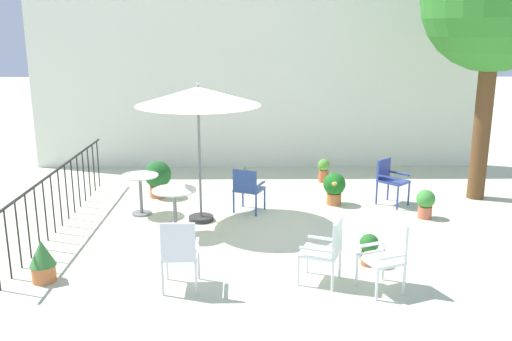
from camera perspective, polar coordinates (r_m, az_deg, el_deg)
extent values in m
plane|color=beige|center=(9.69, 0.03, -5.62)|extent=(60.00, 60.00, 0.00)
cube|color=white|center=(13.40, -0.14, 11.68)|extent=(10.65, 0.30, 5.35)
cube|color=black|center=(9.95, -19.75, 0.08)|extent=(0.03, 5.26, 0.03)
cylinder|color=black|center=(8.23, -24.17, -6.96)|extent=(0.02, 0.02, 1.00)
cylinder|color=black|center=(8.53, -23.25, -6.12)|extent=(0.02, 0.02, 1.00)
cylinder|color=black|center=(8.83, -22.39, -5.34)|extent=(0.02, 0.02, 1.00)
cylinder|color=black|center=(9.14, -21.60, -4.61)|extent=(0.02, 0.02, 1.00)
cylinder|color=black|center=(9.45, -20.85, -3.92)|extent=(0.02, 0.02, 1.00)
cylinder|color=black|center=(9.76, -20.16, -3.28)|extent=(0.02, 0.02, 1.00)
cylinder|color=black|center=(10.07, -19.51, -2.68)|extent=(0.02, 0.02, 1.00)
cylinder|color=black|center=(10.39, -18.90, -2.11)|extent=(0.02, 0.02, 1.00)
cylinder|color=black|center=(10.71, -18.33, -1.58)|extent=(0.02, 0.02, 1.00)
cylinder|color=black|center=(11.03, -17.79, -1.08)|extent=(0.02, 0.02, 1.00)
cylinder|color=black|center=(11.36, -17.28, -0.61)|extent=(0.02, 0.02, 1.00)
cylinder|color=black|center=(11.68, -16.80, -0.16)|extent=(0.02, 0.02, 1.00)
cylinder|color=black|center=(12.01, -16.35, 0.26)|extent=(0.02, 0.02, 1.00)
cylinder|color=black|center=(12.33, -15.92, 0.66)|extent=(0.02, 0.02, 1.00)
cylinder|color=brown|center=(11.73, 22.23, 4.19)|extent=(0.33, 0.33, 2.90)
cylinder|color=#2D2D2D|center=(9.94, -5.66, -4.91)|extent=(0.44, 0.44, 0.08)
cylinder|color=slate|center=(9.62, -5.83, 1.53)|extent=(0.04, 0.04, 2.37)
cone|color=beige|center=(9.45, -5.99, 7.63)|extent=(2.13, 2.13, 0.31)
sphere|color=slate|center=(9.43, -6.01, 8.74)|extent=(0.06, 0.06, 0.06)
cylinder|color=silver|center=(10.23, -11.86, -0.52)|extent=(0.66, 0.66, 0.02)
cylinder|color=slate|center=(10.34, -11.75, -2.52)|extent=(0.06, 0.06, 0.72)
cylinder|color=slate|center=(10.44, -11.65, -4.33)|extent=(0.36, 0.36, 0.03)
cylinder|color=silver|center=(9.10, -8.40, -2.02)|extent=(0.72, 0.72, 0.02)
cylinder|color=slate|center=(9.21, -8.32, -4.35)|extent=(0.06, 0.06, 0.76)
cylinder|color=slate|center=(9.34, -8.23, -6.46)|extent=(0.40, 0.40, 0.03)
cube|color=silver|center=(7.36, -7.77, -8.45)|extent=(0.47, 0.51, 0.04)
cube|color=silver|center=(7.05, -8.03, -7.22)|extent=(0.44, 0.05, 0.48)
cube|color=silver|center=(7.29, -6.14, -7.59)|extent=(0.05, 0.45, 0.03)
cube|color=silver|center=(7.34, -9.45, -7.57)|extent=(0.05, 0.45, 0.03)
cylinder|color=silver|center=(7.65, -5.92, -9.50)|extent=(0.04, 0.04, 0.46)
cylinder|color=silver|center=(7.69, -9.12, -9.47)|extent=(0.04, 0.04, 0.46)
cylinder|color=silver|center=(7.23, -6.18, -10.98)|extent=(0.04, 0.04, 0.46)
cylinder|color=silver|center=(7.28, -9.59, -10.94)|extent=(0.04, 0.04, 0.46)
cube|color=white|center=(7.42, 12.73, -8.89)|extent=(0.60, 0.63, 0.04)
cube|color=white|center=(7.44, 14.14, -6.79)|extent=(0.21, 0.45, 0.47)
cube|color=white|center=(7.55, 11.78, -7.45)|extent=(0.39, 0.19, 0.03)
cube|color=white|center=(7.21, 13.83, -8.64)|extent=(0.39, 0.19, 0.03)
cylinder|color=white|center=(7.57, 10.32, -10.12)|extent=(0.04, 0.04, 0.41)
cylinder|color=white|center=(7.23, 12.32, -11.46)|extent=(0.04, 0.04, 0.41)
cylinder|color=white|center=(7.79, 12.93, -9.54)|extent=(0.04, 0.04, 0.41)
cylinder|color=white|center=(7.46, 14.99, -10.79)|extent=(0.04, 0.04, 0.41)
cube|color=white|center=(7.51, 6.58, -8.36)|extent=(0.63, 0.61, 0.04)
cube|color=white|center=(7.37, 8.37, -6.77)|extent=(0.20, 0.42, 0.47)
cube|color=white|center=(7.66, 7.01, -6.95)|extent=(0.43, 0.20, 0.03)
cube|color=white|center=(7.28, 6.19, -8.10)|extent=(0.43, 0.20, 0.03)
cylinder|color=white|center=(7.84, 5.28, -9.07)|extent=(0.04, 0.04, 0.40)
cylinder|color=white|center=(7.47, 4.37, -10.31)|extent=(0.04, 0.04, 0.40)
cylinder|color=white|center=(7.74, 8.61, -9.50)|extent=(0.04, 0.04, 0.40)
cylinder|color=white|center=(7.36, 7.88, -10.78)|extent=(0.04, 0.04, 0.40)
cube|color=#304090|center=(10.95, 13.94, -1.08)|extent=(0.66, 0.66, 0.04)
cube|color=#304090|center=(11.01, 13.00, 0.21)|extent=(0.32, 0.31, 0.38)
cube|color=#304090|center=(10.76, 13.43, -0.66)|extent=(0.34, 0.35, 0.03)
cube|color=#304090|center=(11.08, 14.52, -0.29)|extent=(0.34, 0.35, 0.03)
cylinder|color=#304090|center=(10.74, 14.35, -2.77)|extent=(0.04, 0.04, 0.45)
cylinder|color=#304090|center=(11.07, 15.43, -2.33)|extent=(0.04, 0.04, 0.45)
cylinder|color=#304090|center=(10.97, 12.30, -2.28)|extent=(0.04, 0.04, 0.45)
cylinder|color=#304090|center=(11.30, 13.41, -1.87)|extent=(0.04, 0.04, 0.45)
cube|color=#2F4D95|center=(10.26, -0.70, -1.94)|extent=(0.62, 0.61, 0.04)
cube|color=#2F4D95|center=(10.02, -1.17, -1.06)|extent=(0.44, 0.22, 0.39)
cube|color=#2F4D95|center=(10.15, 0.45, -1.43)|extent=(0.20, 0.39, 0.03)
cube|color=#2F4D95|center=(10.32, -1.84, -1.17)|extent=(0.20, 0.39, 0.03)
cylinder|color=#2F4D95|center=(10.43, 0.89, -2.95)|extent=(0.04, 0.04, 0.41)
cylinder|color=#2F4D95|center=(10.60, -1.37, -2.67)|extent=(0.04, 0.04, 0.41)
cylinder|color=#2F4D95|center=(10.06, 0.01, -3.61)|extent=(0.04, 0.04, 0.41)
cylinder|color=#2F4D95|center=(10.24, -2.31, -3.31)|extent=(0.04, 0.04, 0.41)
cylinder|color=#BC5F3A|center=(11.40, -9.99, -2.10)|extent=(0.34, 0.34, 0.24)
cylinder|color=#382819|center=(11.36, -10.02, -1.56)|extent=(0.30, 0.30, 0.02)
sphere|color=#1F5B26|center=(11.30, -10.07, -0.39)|extent=(0.54, 0.54, 0.54)
cylinder|color=#C96846|center=(11.60, -1.18, -1.73)|extent=(0.23, 0.23, 0.18)
cylinder|color=#382819|center=(11.58, -1.18, -1.34)|extent=(0.20, 0.20, 0.02)
cone|color=#3D7B37|center=(11.53, -1.18, -0.41)|extent=(0.23, 0.23, 0.37)
cylinder|color=#CC6548|center=(10.45, 16.96, -4.12)|extent=(0.25, 0.25, 0.22)
cylinder|color=#382819|center=(10.42, 17.00, -3.60)|extent=(0.22, 0.22, 0.02)
sphere|color=#3E8C36|center=(10.37, 17.06, -2.81)|extent=(0.33, 0.33, 0.33)
cylinder|color=#BC5C36|center=(12.39, 6.96, -0.57)|extent=(0.22, 0.22, 0.27)
cylinder|color=#382819|center=(12.36, 6.97, -0.01)|extent=(0.19, 0.19, 0.02)
sphere|color=#528F34|center=(12.33, 6.99, 0.56)|extent=(0.27, 0.27, 0.27)
cylinder|color=#A55B38|center=(8.26, 11.48, -8.79)|extent=(0.22, 0.22, 0.21)
cylinder|color=#382819|center=(8.22, 11.51, -8.17)|extent=(0.19, 0.19, 0.02)
sphere|color=#236223|center=(8.17, 11.56, -7.34)|extent=(0.28, 0.28, 0.28)
sphere|color=#E34A34|center=(8.20, 12.17, -7.51)|extent=(0.07, 0.07, 0.07)
sphere|color=#E34A34|center=(8.26, 11.41, -6.93)|extent=(0.05, 0.05, 0.05)
cylinder|color=#CC713E|center=(8.12, -20.97, -9.84)|extent=(0.31, 0.31, 0.23)
cylinder|color=#382819|center=(8.08, -21.04, -9.15)|extent=(0.28, 0.28, 0.02)
cone|color=#3A7D38|center=(8.01, -21.16, -7.91)|extent=(0.35, 0.35, 0.36)
cylinder|color=#B26535|center=(10.85, 8.01, -2.89)|extent=(0.28, 0.28, 0.23)
cylinder|color=#382819|center=(10.82, 8.03, -2.37)|extent=(0.25, 0.25, 0.02)
sphere|color=#19611B|center=(10.77, 8.06, -1.38)|extent=(0.43, 0.43, 0.43)
sphere|color=gold|center=(10.59, 8.17, -1.32)|extent=(0.09, 0.09, 0.09)
sphere|color=gold|center=(10.59, 8.02, -1.38)|extent=(0.10, 0.10, 0.10)
sphere|color=gold|center=(10.75, 8.68, -1.57)|extent=(0.08, 0.08, 0.08)
sphere|color=gold|center=(10.86, 7.71, -0.95)|extent=(0.10, 0.10, 0.10)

